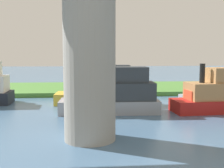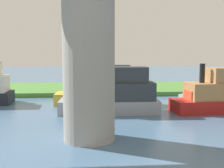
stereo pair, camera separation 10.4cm
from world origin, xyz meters
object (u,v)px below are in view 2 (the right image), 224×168
Objects in this scene: bridge_pylon at (89,44)px; mooring_post at (67,88)px; pontoon_yellow at (113,94)px; houseboat_blue at (222,94)px; riverboat_paddlewheel at (198,96)px; person_on_bank at (140,85)px; motorboat_red at (100,88)px.

mooring_post is (2.58, -16.85, -4.48)m from bridge_pylon.
pontoon_yellow is at bearing -104.76° from bridge_pylon.
pontoon_yellow is at bearing -1.88° from houseboat_blue.
person_on_bank is at bearing -35.20° from riverboat_paddlewheel.
person_on_bank is (-5.89, -16.55, -4.18)m from bridge_pylon.
motorboat_red is 11.02m from houseboat_blue.
motorboat_red reaches higher than person_on_bank.
motorboat_red is (-1.06, -11.39, -3.86)m from bridge_pylon.
mooring_post is 10.64m from pontoon_yellow.
person_on_bank is 10.16m from pontoon_yellow.
motorboat_red is 4.26m from pontoon_yellow.
riverboat_paddlewheel is (-0.19, -5.80, -1.02)m from houseboat_blue.
bridge_pylon is at bearing 48.31° from riverboat_paddlewheel.
motorboat_red is 1.02× the size of houseboat_blue.
person_on_bank is 0.17× the size of motorboat_red.
motorboat_red is (-3.64, 5.45, 0.63)m from mooring_post.
mooring_post is 0.10× the size of houseboat_blue.
motorboat_red is at bearing 46.88° from person_on_bank.
pontoon_yellow reaches higher than motorboat_red.
motorboat_red is at bearing 7.35° from riverboat_paddlewheel.
bridge_pylon is 2.52× the size of riverboat_paddlewheel.
riverboat_paddlewheel is at bearing 144.80° from person_on_bank.
motorboat_red is (4.83, 5.16, 0.33)m from person_on_bank.
person_on_bank reaches higher than riverboat_paddlewheel.
mooring_post is 14.51m from riverboat_paddlewheel.
mooring_post is 0.19× the size of riverboat_paddlewheel.
mooring_post is at bearing -81.29° from bridge_pylon.
mooring_post is 0.10× the size of motorboat_red.
riverboat_paddlewheel is at bearing 163.47° from mooring_post.
houseboat_blue is at bearing 178.12° from pontoon_yellow.
pontoon_yellow is at bearing 114.97° from mooring_post.
person_on_bank is 8.48m from mooring_post.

